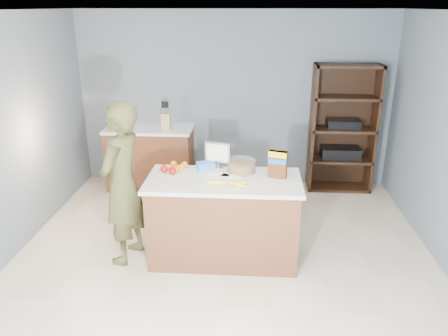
# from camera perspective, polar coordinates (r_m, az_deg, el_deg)

# --- Properties ---
(floor) EXTENTS (4.50, 5.00, 0.02)m
(floor) POSITION_cam_1_polar(r_m,az_deg,el_deg) (4.55, -0.30, -13.46)
(floor) COLOR beige
(floor) RESTS_ON ground
(walls) EXTENTS (4.52, 5.02, 2.51)m
(walls) POSITION_cam_1_polar(r_m,az_deg,el_deg) (3.88, -0.35, 7.23)
(walls) COLOR slate
(walls) RESTS_ON ground
(counter_peninsula) EXTENTS (1.56, 0.76, 0.90)m
(counter_peninsula) POSITION_cam_1_polar(r_m,az_deg,el_deg) (4.60, -0.04, -7.06)
(counter_peninsula) COLOR brown
(counter_peninsula) RESTS_ON ground
(back_cabinet) EXTENTS (1.24, 0.62, 0.90)m
(back_cabinet) POSITION_cam_1_polar(r_m,az_deg,el_deg) (6.49, -9.52, 1.41)
(back_cabinet) COLOR brown
(back_cabinet) RESTS_ON ground
(shelving_unit) EXTENTS (0.90, 0.40, 1.80)m
(shelving_unit) POSITION_cam_1_polar(r_m,az_deg,el_deg) (6.47, 15.12, 4.74)
(shelving_unit) COLOR black
(shelving_unit) RESTS_ON ground
(person) EXTENTS (0.54, 0.70, 1.69)m
(person) POSITION_cam_1_polar(r_m,az_deg,el_deg) (4.52, -13.11, -2.07)
(person) COLOR #434121
(person) RESTS_ON ground
(knife_block) EXTENTS (0.12, 0.10, 0.31)m
(knife_block) POSITION_cam_1_polar(r_m,az_deg,el_deg) (6.23, -7.61, 6.16)
(knife_block) COLOR tan
(knife_block) RESTS_ON back_cabinet
(envelopes) EXTENTS (0.37, 0.22, 0.00)m
(envelopes) POSITION_cam_1_polar(r_m,az_deg,el_deg) (4.48, 0.11, -0.99)
(envelopes) COLOR white
(envelopes) RESTS_ON counter_peninsula
(bananas) EXTENTS (0.42, 0.15, 0.04)m
(bananas) POSITION_cam_1_polar(r_m,az_deg,el_deg) (4.24, 0.43, -1.99)
(bananas) COLOR yellow
(bananas) RESTS_ON counter_peninsula
(apples) EXTENTS (0.18, 0.13, 0.08)m
(apples) POSITION_cam_1_polar(r_m,az_deg,el_deg) (4.56, -7.27, -0.27)
(apples) COLOR maroon
(apples) RESTS_ON counter_peninsula
(oranges) EXTENTS (0.28, 0.25, 0.07)m
(oranges) POSITION_cam_1_polar(r_m,az_deg,el_deg) (4.64, -6.66, 0.07)
(oranges) COLOR orange
(oranges) RESTS_ON counter_peninsula
(blue_carton) EXTENTS (0.21, 0.18, 0.08)m
(blue_carton) POSITION_cam_1_polar(r_m,az_deg,el_deg) (4.64, -2.38, 0.26)
(blue_carton) COLOR blue
(blue_carton) RESTS_ON counter_peninsula
(salad_bowl) EXTENTS (0.30, 0.30, 0.13)m
(salad_bowl) POSITION_cam_1_polar(r_m,az_deg,el_deg) (4.57, 2.26, 0.21)
(salad_bowl) COLOR #267219
(salad_bowl) RESTS_ON counter_peninsula
(tv) EXTENTS (0.28, 0.12, 0.28)m
(tv) POSITION_cam_1_polar(r_m,az_deg,el_deg) (4.65, -0.83, 1.90)
(tv) COLOR silver
(tv) RESTS_ON counter_peninsula
(cereal_box) EXTENTS (0.20, 0.12, 0.28)m
(cereal_box) POSITION_cam_1_polar(r_m,az_deg,el_deg) (4.41, 7.03, 0.73)
(cereal_box) COLOR #592B14
(cereal_box) RESTS_ON counter_peninsula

